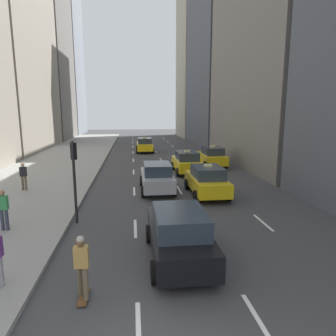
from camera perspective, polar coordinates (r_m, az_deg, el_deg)
sidewalk_left at (r=32.00m, az=-18.91°, el=1.59°), size 8.00×66.00×0.15m
lane_markings at (r=27.49m, az=-0.76°, el=0.61°), size 5.72×56.00×0.01m
building_row_left at (r=44.60m, az=-26.95°, el=23.66°), size 6.00×71.78×37.53m
building_row_right at (r=39.11m, az=12.58°, el=22.47°), size 6.00×61.29×36.30m
taxi_lead at (r=27.07m, az=8.37°, el=2.21°), size 2.02×4.40×1.87m
taxi_second at (r=23.79m, az=3.57°, el=1.15°), size 2.02×4.40×1.87m
taxi_third at (r=17.52m, az=7.40°, el=-2.36°), size 2.02×4.40×1.87m
taxi_fourth at (r=36.23m, az=-4.49°, el=4.41°), size 2.02×4.40×1.87m
sedan_black_near at (r=18.30m, az=-2.12°, el=-1.70°), size 2.02×4.41×1.75m
sedan_silver_behind at (r=9.98m, az=2.10°, el=-12.46°), size 2.02×4.42×1.74m
skateboarder at (r=8.32m, az=-16.11°, el=-17.28°), size 0.36×0.80×1.75m
pedestrian_mid_block at (r=13.56m, az=-28.87°, el=-6.70°), size 0.36×0.22×1.65m
pedestrian_far_walking at (r=19.90m, az=-25.83°, el=-1.24°), size 0.36×0.22×1.65m
traffic_light_pole at (r=13.45m, az=-17.43°, el=-0.09°), size 0.24×0.42×3.60m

